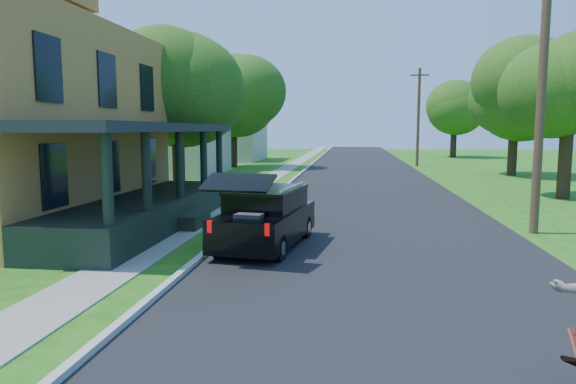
# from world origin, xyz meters

# --- Properties ---
(ground) EXTENTS (140.00, 140.00, 0.00)m
(ground) POSITION_xyz_m (0.00, 0.00, 0.00)
(ground) COLOR #155B12
(ground) RESTS_ON ground
(street) EXTENTS (8.00, 120.00, 0.02)m
(street) POSITION_xyz_m (0.00, 20.00, 0.00)
(street) COLOR black
(street) RESTS_ON ground
(curb) EXTENTS (0.15, 120.00, 0.12)m
(curb) POSITION_xyz_m (-4.05, 20.00, 0.00)
(curb) COLOR #AEAEA9
(curb) RESTS_ON ground
(sidewalk) EXTENTS (1.30, 120.00, 0.03)m
(sidewalk) POSITION_xyz_m (-5.60, 20.00, 0.00)
(sidewalk) COLOR gray
(sidewalk) RESTS_ON ground
(front_walk) EXTENTS (6.50, 1.20, 0.03)m
(front_walk) POSITION_xyz_m (-9.50, 6.00, 0.00)
(front_walk) COLOR gray
(front_walk) RESTS_ON ground
(neighbor_house_mid) EXTENTS (12.78, 12.78, 8.30)m
(neighbor_house_mid) POSITION_xyz_m (-13.50, 24.00, 4.19)
(neighbor_house_mid) COLOR #BCB7A7
(neighbor_house_mid) RESTS_ON ground
(neighbor_house_far) EXTENTS (12.78, 12.78, 8.30)m
(neighbor_house_far) POSITION_xyz_m (-13.50, 40.00, 4.19)
(neighbor_house_far) COLOR #BCB7A7
(neighbor_house_far) RESTS_ON ground
(black_suv) EXTENTS (2.18, 4.44, 1.99)m
(black_suv) POSITION_xyz_m (-2.80, 3.68, 0.76)
(black_suv) COLOR black
(black_suv) RESTS_ON ground
(tree_left_mid) EXTENTS (7.02, 6.77, 8.07)m
(tree_left_mid) POSITION_xyz_m (-8.55, 13.67, 5.10)
(tree_left_mid) COLOR black
(tree_left_mid) RESTS_ON ground
(tree_left_far) EXTENTS (7.70, 7.44, 9.65)m
(tree_left_far) POSITION_xyz_m (-10.01, 30.69, 6.37)
(tree_left_far) COLOR black
(tree_left_far) RESTS_ON ground
(tree_right_near) EXTENTS (5.55, 5.53, 7.65)m
(tree_right_near) POSITION_xyz_m (8.27, 14.33, 4.86)
(tree_right_near) COLOR black
(tree_right_near) RESTS_ON ground
(tree_right_mid) EXTENTS (7.31, 7.45, 9.02)m
(tree_right_mid) POSITION_xyz_m (9.52, 25.84, 5.74)
(tree_right_mid) COLOR black
(tree_right_mid) RESTS_ON ground
(tree_right_far) EXTENTS (7.68, 7.31, 8.83)m
(tree_right_far) POSITION_xyz_m (9.93, 47.90, 5.70)
(tree_right_far) COLOR black
(tree_right_far) RESTS_ON ground
(utility_pole_near) EXTENTS (1.49, 0.30, 8.47)m
(utility_pole_near) POSITION_xyz_m (4.50, 6.36, 4.37)
(utility_pole_near) COLOR #432E1F
(utility_pole_near) RESTS_ON ground
(utility_pole_far) EXTENTS (1.44, 0.26, 7.76)m
(utility_pole_far) POSITION_xyz_m (4.50, 33.51, 4.01)
(utility_pole_far) COLOR #432E1F
(utility_pole_far) RESTS_ON ground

